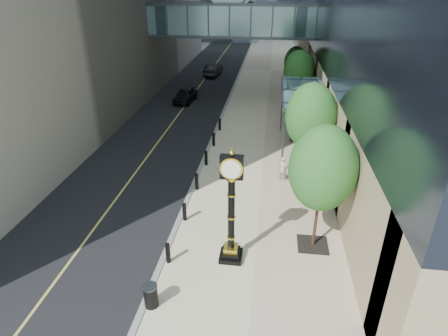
{
  "coord_description": "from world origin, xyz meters",
  "views": [
    {
      "loc": [
        1.31,
        -11.24,
        11.02
      ],
      "look_at": [
        -0.79,
        4.94,
        2.78
      ],
      "focal_mm": 30.0,
      "sensor_mm": 36.0,
      "label": 1
    }
  ],
  "objects_px": {
    "trash_bin": "(151,296)",
    "car_far": "(213,69)",
    "pedestrian": "(282,168)",
    "street_clock": "(231,215)",
    "car_near": "(185,95)"
  },
  "relations": [
    {
      "from": "pedestrian",
      "to": "car_near",
      "type": "bearing_deg",
      "value": -42.77
    },
    {
      "from": "street_clock",
      "to": "car_far",
      "type": "distance_m",
      "value": 35.38
    },
    {
      "from": "street_clock",
      "to": "car_far",
      "type": "relative_size",
      "value": 1.14
    },
    {
      "from": "street_clock",
      "to": "pedestrian",
      "type": "bearing_deg",
      "value": 73.55
    },
    {
      "from": "pedestrian",
      "to": "street_clock",
      "type": "bearing_deg",
      "value": 88.86
    },
    {
      "from": "pedestrian",
      "to": "trash_bin",
      "type": "bearing_deg",
      "value": 80.69
    },
    {
      "from": "trash_bin",
      "to": "car_far",
      "type": "height_order",
      "value": "car_far"
    },
    {
      "from": "pedestrian",
      "to": "car_far",
      "type": "xyz_separation_m",
      "value": [
        -8.46,
        27.27,
        -0.07
      ]
    },
    {
      "from": "street_clock",
      "to": "pedestrian",
      "type": "relative_size",
      "value": 3.32
    },
    {
      "from": "car_near",
      "to": "car_far",
      "type": "relative_size",
      "value": 0.89
    },
    {
      "from": "car_near",
      "to": "pedestrian",
      "type": "bearing_deg",
      "value": -52.61
    },
    {
      "from": "car_near",
      "to": "car_far",
      "type": "height_order",
      "value": "car_far"
    },
    {
      "from": "street_clock",
      "to": "car_near",
      "type": "xyz_separation_m",
      "value": [
        -7.16,
        22.91,
        -1.59
      ]
    },
    {
      "from": "trash_bin",
      "to": "car_far",
      "type": "bearing_deg",
      "value": 95.33
    },
    {
      "from": "trash_bin",
      "to": "pedestrian",
      "type": "bearing_deg",
      "value": 65.01
    }
  ]
}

